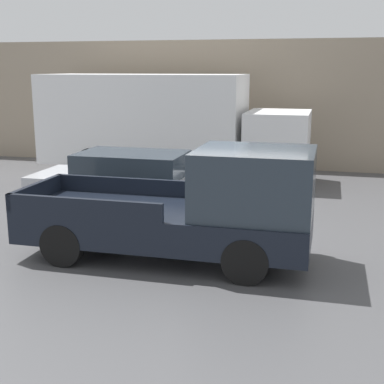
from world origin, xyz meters
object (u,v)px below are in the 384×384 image
Objects in this scene: newspaper_box at (125,148)px; pickup_truck at (195,209)px; car at (128,183)px; delivery_truck at (163,123)px.

pickup_truck is at bearing -61.58° from newspaper_box.
car is 0.55× the size of delivery_truck.
newspaper_box is (-2.77, 6.76, -0.23)m from car.
newspaper_box is at bearing 112.26° from car.
car reaches higher than newspaper_box.
newspaper_box is (-5.14, 9.50, -0.44)m from pickup_truck.
delivery_truck is at bearing -45.61° from newspaper_box.
pickup_truck is 3.64m from car.
delivery_truck reaches higher than newspaper_box.
newspaper_box is at bearing 118.42° from pickup_truck.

